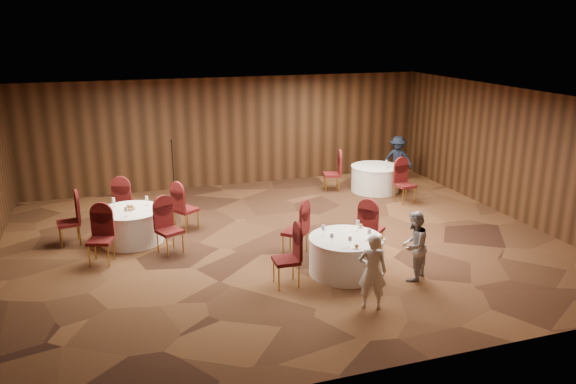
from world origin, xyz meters
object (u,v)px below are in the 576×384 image
object	(u,v)px
table_left	(131,225)
man_c	(397,159)
table_main	(346,255)
table_right	(375,178)
woman_b	(414,246)
mic_stand	(174,181)
woman_a	(372,271)

from	to	relation	value
table_left	man_c	bearing A→B (deg)	17.69
table_main	man_c	distance (m)	6.99
table_right	woman_b	xyz separation A→B (m)	(-2.00, -5.53, 0.30)
table_right	mic_stand	xyz separation A→B (m)	(-5.64, 1.08, 0.11)
table_left	mic_stand	bearing A→B (deg)	66.01
table_main	woman_b	world-z (taller)	woman_b
table_main	table_left	size ratio (longest dim) A/B	1.02
table_main	table_right	distance (m)	5.79
table_main	woman_b	size ratio (longest dim) A/B	1.06
table_main	woman_b	distance (m)	1.31
mic_stand	woman_a	world-z (taller)	mic_stand
woman_b	man_c	world-z (taller)	man_c
table_right	woman_a	xyz separation A→B (m)	(-3.24, -6.30, 0.29)
table_right	man_c	size ratio (longest dim) A/B	1.00
table_left	mic_stand	xyz separation A→B (m)	(1.31, 2.95, 0.11)
table_right	woman_a	distance (m)	7.10
woman_a	man_c	size ratio (longest dim) A/B	0.94
woman_b	mic_stand	bearing A→B (deg)	-101.34
woman_a	woman_b	distance (m)	1.46
man_c	table_main	bearing A→B (deg)	-95.81
man_c	woman_b	bearing A→B (deg)	-85.32
mic_stand	woman_a	size ratio (longest dim) A/B	1.24
woman_a	woman_b	size ratio (longest dim) A/B	0.99
table_left	woman_a	xyz separation A→B (m)	(3.71, -4.43, 0.29)
table_left	table_main	bearing A→B (deg)	-38.11
woman_a	woman_b	bearing A→B (deg)	-124.79
table_main	table_right	xyz separation A→B (m)	(3.10, 4.89, 0.00)
table_left	mic_stand	size ratio (longest dim) A/B	0.85
table_right	mic_stand	size ratio (longest dim) A/B	0.85
table_main	woman_a	size ratio (longest dim) A/B	1.08
table_left	man_c	size ratio (longest dim) A/B	1.00
table_main	mic_stand	size ratio (longest dim) A/B	0.87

